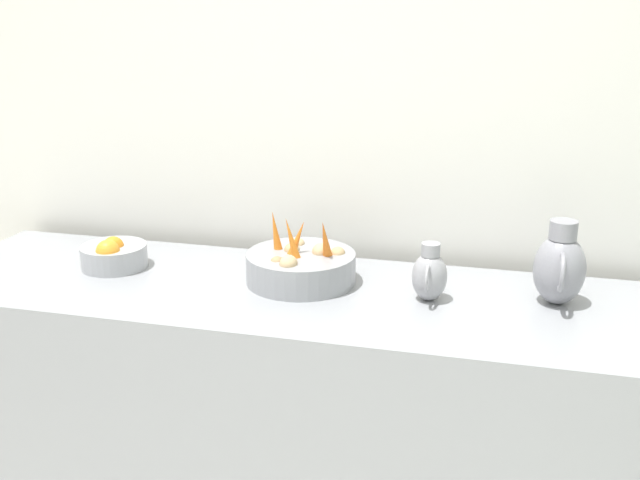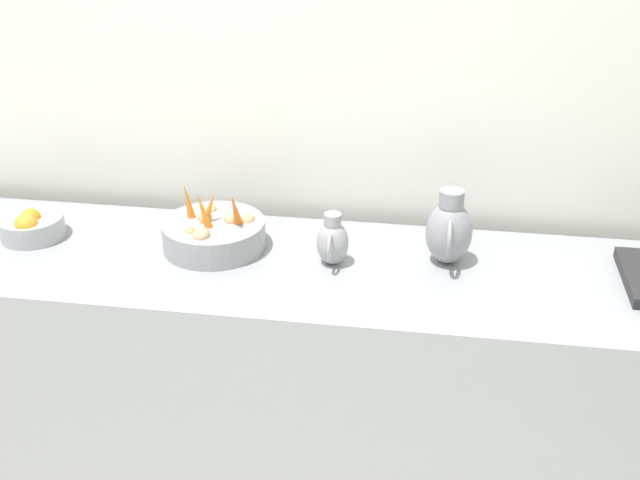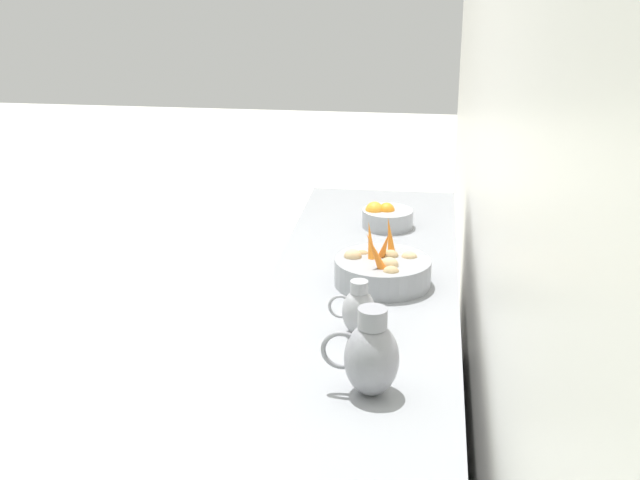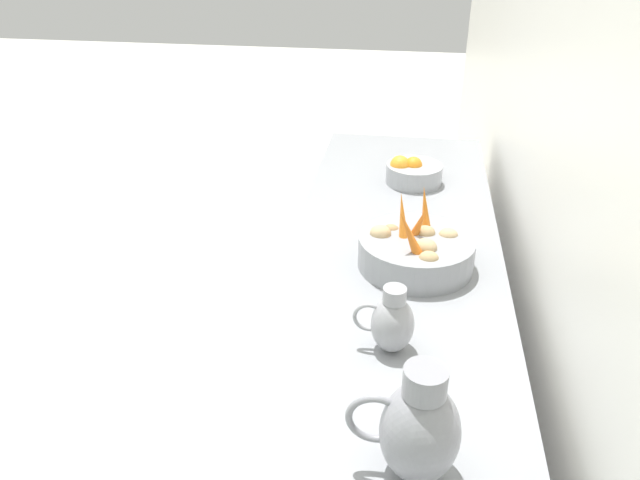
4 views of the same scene
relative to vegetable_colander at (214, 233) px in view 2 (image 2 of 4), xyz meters
name	(u,v)px [view 2 (image 2 of 4)]	position (x,y,z in m)	size (l,w,h in m)	color
tile_wall_left	(448,41)	(-0.38, 0.73, 0.58)	(0.10, 8.48, 3.00)	white
prep_counter	(281,370)	(0.07, 0.23, -0.49)	(0.69, 2.85, 0.86)	gray
vegetable_colander	(214,233)	(0.00, 0.00, 0.00)	(0.35, 0.35, 0.23)	gray
orange_bowl	(32,226)	(0.03, -0.64, -0.01)	(0.22, 0.22, 0.11)	#9EA0A5
metal_pitcher_tall	(449,231)	(-0.02, 0.78, 0.06)	(0.21, 0.15, 0.25)	gray
metal_pitcher_short	(332,241)	(0.05, 0.41, 0.03)	(0.15, 0.10, 0.18)	#939399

